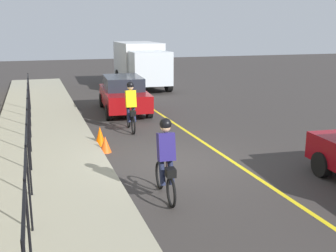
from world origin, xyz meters
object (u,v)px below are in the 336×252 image
Objects in this scene: cyclist_lead at (131,107)px; traffic_cone_near at (105,144)px; box_truck_background at (140,63)px; cyclist_follow at (166,159)px; traffic_cone_far at (100,136)px; parked_sedan_rear at (124,94)px.

cyclist_lead is 2.73m from traffic_cone_near.
box_truck_background is (11.14, -3.25, 0.64)m from cyclist_lead.
box_truck_background reaches higher than cyclist_lead.
cyclist_lead is at bearing -2.64° from cyclist_follow.
box_truck_background is 10.93× the size of traffic_cone_far.
box_truck_background reaches higher than traffic_cone_far.
cyclist_follow is 4.77m from traffic_cone_far.
cyclist_lead reaches higher than traffic_cone_far.
traffic_cone_near is 0.79m from traffic_cone_far.
traffic_cone_near is (-13.42, 4.60, -1.30)m from box_truck_background.
traffic_cone_near is at bearing -16.92° from box_truck_background.
cyclist_follow is 0.27× the size of box_truck_background.
cyclist_follow is 9.85m from parked_sedan_rear.
cyclist_follow is 0.40× the size of parked_sedan_rear.
cyclist_lead is at bearing -42.64° from traffic_cone_far.
cyclist_follow is 2.94× the size of traffic_cone_far.
traffic_cone_far reaches higher than traffic_cone_near.
traffic_cone_far is at bearing 12.12° from cyclist_follow.
traffic_cone_near is at bearing -13.17° from parked_sedan_rear.
cyclist_lead and cyclist_follow have the same top height.
box_truck_background reaches higher than traffic_cone_near.
parked_sedan_rear is 9.01× the size of traffic_cone_near.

